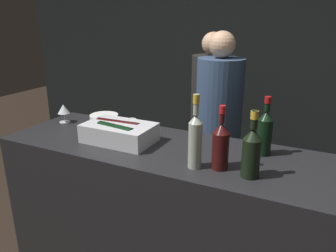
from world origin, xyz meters
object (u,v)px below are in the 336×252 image
at_px(wine_glass, 64,110).
at_px(red_wine_bottle_burgundy, 265,131).
at_px(person_in_hoodie, 218,123).
at_px(bowl_white, 104,119).
at_px(red_wine_bottle_tall, 221,145).
at_px(rose_wine_bottle, 195,138).
at_px(candle_votive, 132,123).
at_px(person_blond_tee, 210,111).
at_px(ice_bin_with_bottles, 119,132).
at_px(champagne_bottle, 251,151).

relative_size(wine_glass, red_wine_bottle_burgundy, 0.40).
xyz_separation_m(wine_glass, person_in_hoodie, (0.87, 0.86, -0.22)).
distance_m(bowl_white, red_wine_bottle_tall, 1.01).
bearing_deg(wine_glass, rose_wine_bottle, -13.93).
relative_size(wine_glass, candle_votive, 2.11).
height_order(bowl_white, rose_wine_bottle, rose_wine_bottle).
bearing_deg(red_wine_bottle_tall, rose_wine_bottle, -160.32).
bearing_deg(bowl_white, red_wine_bottle_tall, -19.28).
bearing_deg(person_blond_tee, person_in_hoodie, -49.44).
bearing_deg(ice_bin_with_bottles, person_in_hoodie, 73.17).
bearing_deg(champagne_bottle, red_wine_bottle_burgundy, 89.04).
bearing_deg(bowl_white, red_wine_bottle_burgundy, -2.98).
relative_size(wine_glass, red_wine_bottle_tall, 0.40).
xyz_separation_m(wine_glass, candle_votive, (0.49, 0.12, -0.06)).
relative_size(wine_glass, champagne_bottle, 0.41).
height_order(bowl_white, person_in_hoodie, person_in_hoodie).
bearing_deg(rose_wine_bottle, person_blond_tee, 106.11).
relative_size(red_wine_bottle_burgundy, person_blond_tee, 0.20).
bearing_deg(candle_votive, bowl_white, -175.72).
height_order(candle_votive, red_wine_bottle_tall, red_wine_bottle_tall).
bearing_deg(wine_glass, person_blond_tee, 61.49).
relative_size(champagne_bottle, red_wine_bottle_tall, 1.00).
height_order(red_wine_bottle_burgundy, person_blond_tee, person_blond_tee).
distance_m(bowl_white, red_wine_bottle_burgundy, 1.11).
bearing_deg(candle_votive, ice_bin_with_bottles, -74.32).
bearing_deg(person_in_hoodie, rose_wine_bottle, -90.91).
bearing_deg(rose_wine_bottle, wine_glass, 166.07).
xyz_separation_m(red_wine_bottle_burgundy, person_in_hoodie, (-0.51, 0.82, -0.26)).
bearing_deg(red_wine_bottle_burgundy, ice_bin_with_bottles, -167.41).
relative_size(champagne_bottle, rose_wine_bottle, 0.86).
bearing_deg(wine_glass, red_wine_bottle_burgundy, 1.74).
relative_size(bowl_white, person_in_hoodie, 0.12).
bearing_deg(red_wine_bottle_tall, candle_votive, 154.50).
bearing_deg(champagne_bottle, wine_glass, 169.59).
bearing_deg(rose_wine_bottle, bowl_white, 155.84).
distance_m(wine_glass, rose_wine_bottle, 1.14).
bearing_deg(champagne_bottle, red_wine_bottle_tall, 172.52).
bearing_deg(ice_bin_with_bottles, bowl_white, 140.42).
relative_size(bowl_white, red_wine_bottle_tall, 0.61).
xyz_separation_m(bowl_white, person_in_hoodie, (0.60, 0.76, -0.16)).
bearing_deg(person_blond_tee, red_wine_bottle_tall, -56.86).
relative_size(champagne_bottle, person_blond_tee, 0.20).
xyz_separation_m(red_wine_bottle_tall, rose_wine_bottle, (-0.12, -0.04, 0.03)).
xyz_separation_m(ice_bin_with_bottles, person_blond_tee, (0.11, 1.37, -0.20)).
bearing_deg(rose_wine_bottle, person_in_hoodie, 101.85).
bearing_deg(ice_bin_with_bottles, wine_glass, 165.96).
distance_m(person_in_hoodie, person_blond_tee, 0.42).
xyz_separation_m(red_wine_bottle_tall, person_blond_tee, (-0.55, 1.47, -0.27)).
height_order(ice_bin_with_bottles, bowl_white, ice_bin_with_bottles).
bearing_deg(bowl_white, ice_bin_with_bottles, -39.58).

